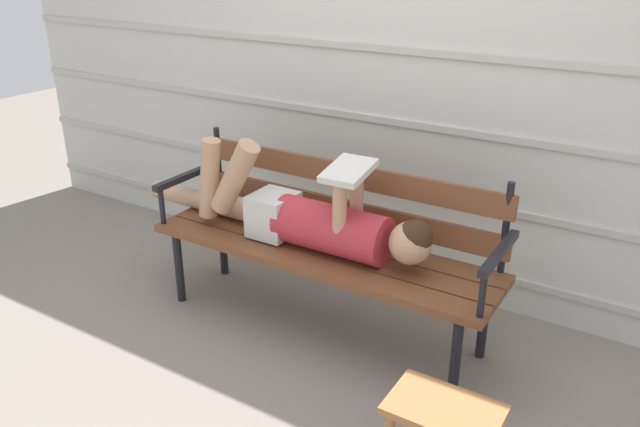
# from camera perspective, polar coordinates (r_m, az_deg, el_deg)

# --- Properties ---
(ground_plane) EXTENTS (12.00, 12.00, 0.00)m
(ground_plane) POSITION_cam_1_polar(r_m,az_deg,el_deg) (3.17, -0.73, -10.73)
(ground_plane) COLOR gray
(house_siding) EXTENTS (5.42, 0.08, 2.57)m
(house_siding) POSITION_cam_1_polar(r_m,az_deg,el_deg) (3.32, 6.32, 14.63)
(house_siding) COLOR beige
(house_siding) RESTS_ON ground
(park_bench) EXTENTS (1.74, 0.48, 0.86)m
(park_bench) POSITION_cam_1_polar(r_m,az_deg,el_deg) (3.04, 0.68, -1.93)
(park_bench) COLOR brown
(park_bench) RESTS_ON ground
(reclining_person) EXTENTS (1.68, 0.26, 0.50)m
(reclining_person) POSITION_cam_1_polar(r_m,az_deg,el_deg) (2.98, -1.20, -0.31)
(reclining_person) COLOR #B72D38
(footstool) EXTENTS (0.39, 0.25, 0.32)m
(footstool) POSITION_cam_1_polar(r_m,az_deg,el_deg) (2.34, 11.06, -18.01)
(footstool) COLOR #9E6638
(footstool) RESTS_ON ground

